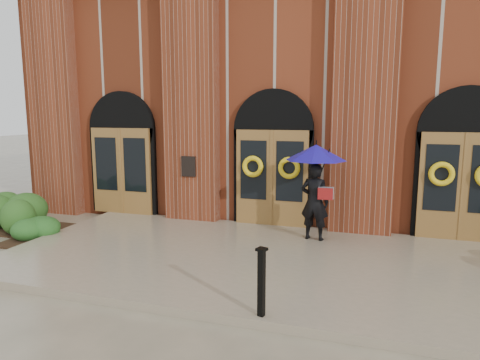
% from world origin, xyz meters
% --- Properties ---
extents(ground, '(90.00, 90.00, 0.00)m').
position_xyz_m(ground, '(0.00, 0.00, 0.00)').
color(ground, gray).
rests_on(ground, ground).
extents(landing, '(10.00, 5.30, 0.15)m').
position_xyz_m(landing, '(0.00, 0.15, 0.07)').
color(landing, gray).
rests_on(landing, ground).
extents(church_building, '(16.20, 12.53, 7.00)m').
position_xyz_m(church_building, '(0.00, 8.78, 3.50)').
color(church_building, maroon).
rests_on(church_building, ground).
extents(man_with_umbrella, '(1.58, 1.58, 2.22)m').
position_xyz_m(man_with_umbrella, '(1.26, 1.73, 1.71)').
color(man_with_umbrella, black).
rests_on(man_with_umbrella, landing).
extents(metal_post, '(0.17, 0.17, 1.03)m').
position_xyz_m(metal_post, '(1.06, -2.35, 0.69)').
color(metal_post, black).
rests_on(metal_post, landing).
extents(hedge_wall_left, '(3.38, 1.35, 0.87)m').
position_xyz_m(hedge_wall_left, '(-7.11, 0.81, 0.43)').
color(hedge_wall_left, '#264D19').
rests_on(hedge_wall_left, ground).
extents(hedge_front_left, '(1.41, 1.21, 0.50)m').
position_xyz_m(hedge_front_left, '(-5.10, 0.00, 0.25)').
color(hedge_front_left, '#214F1B').
rests_on(hedge_front_left, ground).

